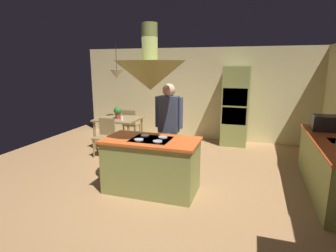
{
  "coord_description": "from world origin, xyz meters",
  "views": [
    {
      "loc": [
        1.57,
        -4.22,
        2.09
      ],
      "look_at": [
        0.1,
        0.4,
        1.0
      ],
      "focal_mm": 29.21,
      "sensor_mm": 36.0,
      "label": 1
    }
  ],
  "objects": [
    {
      "name": "ground",
      "position": [
        0.0,
        0.0,
        0.0
      ],
      "size": [
        8.16,
        8.16,
        0.0
      ],
      "primitive_type": "plane",
      "color": "#AD7F51"
    },
    {
      "name": "wall_back",
      "position": [
        0.0,
        3.45,
        1.27
      ],
      "size": [
        6.8,
        0.1,
        2.55
      ],
      "primitive_type": "cube",
      "color": "beige",
      "rests_on": "ground"
    },
    {
      "name": "kitchen_island",
      "position": [
        0.0,
        -0.2,
        0.46
      ],
      "size": [
        1.57,
        0.83,
        0.92
      ],
      "color": "#8C934C",
      "rests_on": "ground"
    },
    {
      "name": "counter_run_right",
      "position": [
        2.84,
        0.6,
        0.46
      ],
      "size": [
        0.73,
        2.47,
        0.9
      ],
      "color": "#8C934C",
      "rests_on": "ground"
    },
    {
      "name": "oven_tower",
      "position": [
        1.1,
        3.04,
        1.03
      ],
      "size": [
        0.66,
        0.62,
        2.05
      ],
      "color": "#8C934C",
      "rests_on": "ground"
    },
    {
      "name": "dining_table",
      "position": [
        -1.7,
        1.9,
        0.66
      ],
      "size": [
        1.05,
        0.92,
        0.76
      ],
      "color": "olive",
      "rests_on": "ground"
    },
    {
      "name": "person_at_island",
      "position": [
        0.09,
        0.48,
        1.02
      ],
      "size": [
        0.53,
        0.24,
        1.76
      ],
      "color": "tan",
      "rests_on": "ground"
    },
    {
      "name": "range_hood",
      "position": [
        0.0,
        -0.2,
        1.96
      ],
      "size": [
        1.1,
        1.1,
        1.0
      ],
      "color": "#8C934C"
    },
    {
      "name": "pendant_light_over_table",
      "position": [
        -1.7,
        1.9,
        1.86
      ],
      "size": [
        0.32,
        0.32,
        0.82
      ],
      "color": "beige"
    },
    {
      "name": "chair_facing_island",
      "position": [
        -1.7,
        1.22,
        0.5
      ],
      "size": [
        0.4,
        0.4,
        0.87
      ],
      "color": "olive",
      "rests_on": "ground"
    },
    {
      "name": "chair_by_back_wall",
      "position": [
        -1.7,
        2.58,
        0.5
      ],
      "size": [
        0.4,
        0.4,
        0.87
      ],
      "rotation": [
        0.0,
        0.0,
        3.14
      ],
      "color": "olive",
      "rests_on": "ground"
    },
    {
      "name": "potted_plant_on_table",
      "position": [
        -1.69,
        1.85,
        0.93
      ],
      "size": [
        0.2,
        0.2,
        0.3
      ],
      "color": "#99382D",
      "rests_on": "dining_table"
    },
    {
      "name": "cup_on_table",
      "position": [
        -1.49,
        1.67,
        0.81
      ],
      "size": [
        0.07,
        0.07,
        0.09
      ],
      "primitive_type": "cylinder",
      "color": "white",
      "rests_on": "dining_table"
    },
    {
      "name": "microwave_on_counter",
      "position": [
        2.84,
        1.33,
        1.04
      ],
      "size": [
        0.46,
        0.36,
        0.28
      ],
      "primitive_type": "cube",
      "color": "#232326",
      "rests_on": "counter_run_right"
    }
  ]
}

